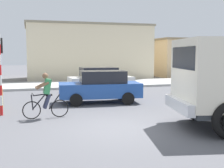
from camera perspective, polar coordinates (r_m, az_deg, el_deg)
name	(u,v)px	position (r m, az deg, el deg)	size (l,w,h in m)	color
ground_plane	(121,128)	(9.64, 1.86, -8.63)	(120.00, 120.00, 0.00)	#56565B
sidewalk_far	(67,85)	(22.76, -8.74, -0.13)	(80.00, 5.00, 0.16)	#ADADA8
cyclist	(46,96)	(11.23, -12.81, -2.22)	(1.73, 0.51, 1.72)	black
traffic_light_pole	(0,63)	(12.24, -21.14, 3.84)	(0.24, 0.43, 3.20)	red
car_red_near	(101,87)	(14.49, -2.27, -0.50)	(4.13, 2.14, 1.60)	#234C9E
car_white_mid	(100,80)	(18.42, -2.31, 0.84)	(4.08, 2.02, 1.60)	white
bollard_far	(1,98)	(14.21, -20.90, -2.49)	(0.14, 0.14, 0.90)	gold
building_mid_block	(87,52)	(29.35, -4.84, 6.24)	(11.91, 6.47, 5.28)	beige
building_corner_right	(196,57)	(35.53, 16.15, 5.02)	(11.14, 7.02, 4.13)	#D1B284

